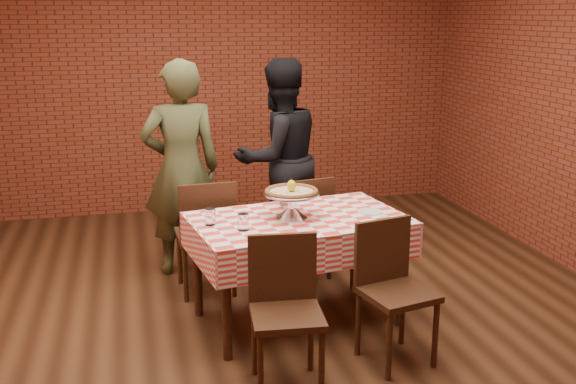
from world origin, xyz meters
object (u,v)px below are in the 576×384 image
at_px(chair_far_right, 303,226).
at_px(chair_near_right, 398,296).
at_px(chair_far_left, 205,235).
at_px(condiment_caddy, 284,197).
at_px(water_glass_right, 210,217).
at_px(diner_black, 279,159).
at_px(chair_near_left, 287,318).
at_px(diner_olive, 181,169).
at_px(pizza, 291,192).
at_px(water_glass_left, 243,222).
at_px(pizza_stand, 291,205).
at_px(table, 298,270).

bearing_deg(chair_far_right, chair_near_right, 86.55).
bearing_deg(chair_far_left, condiment_caddy, 141.31).
relative_size(water_glass_right, diner_black, 0.06).
xyz_separation_m(chair_near_left, diner_olive, (-0.41, 1.98, 0.44)).
xyz_separation_m(pizza, diner_black, (0.22, 1.36, -0.07)).
xyz_separation_m(chair_far_right, diner_black, (-0.07, 0.58, 0.44)).
bearing_deg(chair_near_left, chair_far_left, 105.72).
bearing_deg(chair_near_left, condiment_caddy, 82.77).
distance_m(chair_near_left, diner_black, 2.31).
relative_size(condiment_caddy, chair_far_left, 0.15).
relative_size(chair_far_left, diner_olive, 0.51).
distance_m(chair_far_right, diner_olive, 1.09).
bearing_deg(water_glass_left, water_glass_right, 139.54).
height_order(pizza, water_glass_left, pizza).
bearing_deg(pizza_stand, chair_near_left, -105.40).
xyz_separation_m(chair_near_right, diner_black, (-0.27, 2.08, 0.43)).
xyz_separation_m(pizza, water_glass_right, (-0.56, -0.04, -0.12)).
bearing_deg(diner_black, water_glass_right, 42.63).
xyz_separation_m(table, water_glass_right, (-0.60, -0.02, 0.44)).
xyz_separation_m(pizza, chair_far_right, (0.29, 0.79, -0.51)).
height_order(condiment_caddy, chair_near_left, condiment_caddy).
bearing_deg(condiment_caddy, water_glass_right, -159.56).
xyz_separation_m(table, chair_far_left, (-0.56, 0.68, 0.08)).
bearing_deg(chair_far_left, diner_olive, -76.60).
bearing_deg(chair_near_left, chair_near_right, 16.11).
bearing_deg(water_glass_right, diner_black, 60.96).
distance_m(water_glass_left, water_glass_right, 0.25).
distance_m(water_glass_left, chair_near_left, 0.77).
bearing_deg(water_glass_left, chair_near_right, -31.17).
bearing_deg(chair_near_right, diner_olive, 108.80).
distance_m(table, chair_far_right, 0.85).
relative_size(pizza, water_glass_left, 3.30).
distance_m(table, chair_near_right, 0.83).
bearing_deg(table, chair_far_left, 129.59).
bearing_deg(water_glass_left, table, 24.00).
bearing_deg(chair_far_right, chair_near_left, 61.23).
xyz_separation_m(condiment_caddy, chair_near_right, (0.48, -0.99, -0.39)).
bearing_deg(water_glass_right, table, 1.77).
xyz_separation_m(chair_near_left, chair_far_right, (0.53, 1.65, -0.01)).
height_order(pizza_stand, pizza, pizza).
relative_size(pizza_stand, pizza, 1.07).
bearing_deg(water_glass_right, chair_far_right, 44.12).
xyz_separation_m(chair_near_left, chair_near_right, (0.73, 0.14, -0.00)).
bearing_deg(condiment_caddy, diner_black, 71.30).
height_order(chair_near_right, chair_far_right, chair_near_right).
xyz_separation_m(table, condiment_caddy, (-0.03, 0.29, 0.45)).
height_order(water_glass_left, chair_near_left, chair_near_left).
xyz_separation_m(pizza, condiment_caddy, (0.01, 0.27, -0.11)).
relative_size(condiment_caddy, diner_black, 0.08).
height_order(water_glass_right, chair_near_left, chair_near_left).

